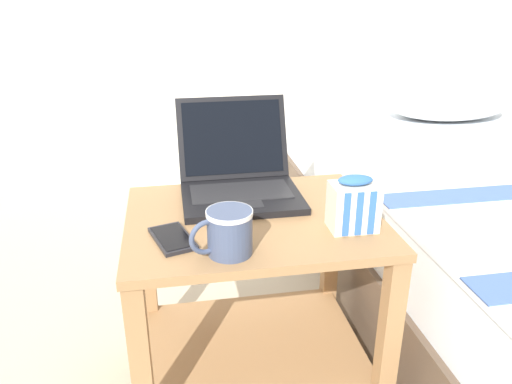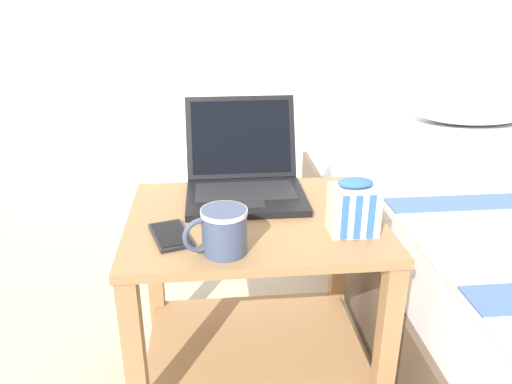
# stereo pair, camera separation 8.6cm
# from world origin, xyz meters

# --- Properties ---
(ground_plane) EXTENTS (8.00, 8.00, 0.00)m
(ground_plane) POSITION_xyz_m (0.00, 0.00, 0.00)
(ground_plane) COLOR tan
(bedside_table) EXTENTS (0.62, 0.50, 0.53)m
(bedside_table) POSITION_xyz_m (0.00, 0.00, 0.34)
(bedside_table) COLOR #997047
(bedside_table) RESTS_ON ground_plane
(laptop) EXTENTS (0.31, 0.33, 0.24)m
(laptop) POSITION_xyz_m (-0.01, 0.15, 0.58)
(laptop) COLOR black
(laptop) RESTS_ON bedside_table
(mug_front_left) EXTENTS (0.14, 0.10, 0.10)m
(mug_front_left) POSITION_xyz_m (-0.08, -0.17, 0.59)
(mug_front_left) COLOR #3F4C6B
(mug_front_left) RESTS_ON bedside_table
(snack_bag) EXTENTS (0.11, 0.08, 0.13)m
(snack_bag) POSITION_xyz_m (0.22, -0.11, 0.59)
(snack_bag) COLOR silver
(snack_bag) RESTS_ON bedside_table
(cell_phone) EXTENTS (0.11, 0.15, 0.01)m
(cell_phone) POSITION_xyz_m (-0.20, -0.09, 0.54)
(cell_phone) COLOR black
(cell_phone) RESTS_ON bedside_table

